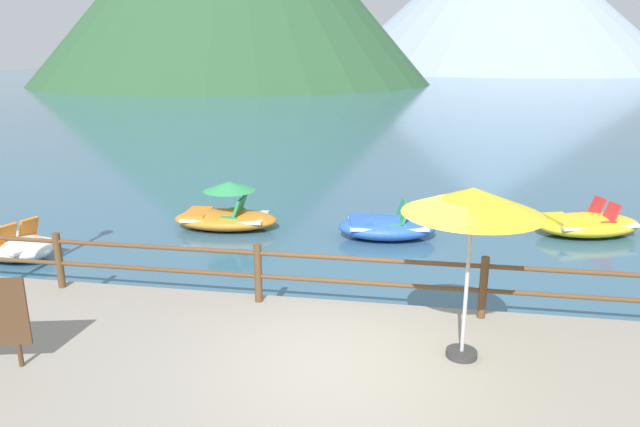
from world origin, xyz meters
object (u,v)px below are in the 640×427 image
object	(u,v)px
pedal_boat_0	(387,226)
pedal_boat_5	(588,224)
beach_umbrella	(473,203)
pedal_boat_3	(9,245)
pedal_boat_4	(226,213)

from	to	relation	value
pedal_boat_0	pedal_boat_5	distance (m)	4.81
beach_umbrella	pedal_boat_3	bearing A→B (deg)	159.75
beach_umbrella	pedal_boat_3	size ratio (longest dim) A/B	0.90
pedal_boat_3	beach_umbrella	bearing A→B (deg)	-20.25
pedal_boat_3	pedal_boat_4	bearing A→B (deg)	35.25
beach_umbrella	pedal_boat_0	size ratio (longest dim) A/B	0.91
pedal_boat_5	pedal_boat_3	bearing A→B (deg)	-163.57
beach_umbrella	pedal_boat_0	bearing A→B (deg)	102.14
pedal_boat_3	pedal_boat_5	xyz separation A→B (m)	(12.51, 3.69, -0.01)
pedal_boat_0	pedal_boat_4	world-z (taller)	pedal_boat_4
pedal_boat_4	pedal_boat_5	xyz separation A→B (m)	(8.64, 0.96, -0.12)
pedal_boat_4	pedal_boat_5	bearing A→B (deg)	6.32
beach_umbrella	pedal_boat_5	distance (m)	8.12
pedal_boat_0	beach_umbrella	bearing A→B (deg)	-77.86
pedal_boat_0	pedal_boat_4	distance (m)	3.95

